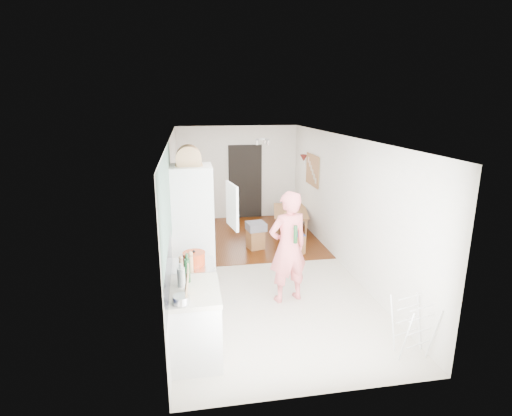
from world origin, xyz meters
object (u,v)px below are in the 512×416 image
object	(u,v)px
dining_chair	(294,233)
stool	(255,239)
person	(288,237)
dining_table	(291,222)
drying_rack	(413,328)

from	to	relation	value
dining_chair	stool	bearing A→B (deg)	144.45
person	dining_chair	bearing A→B (deg)	-122.65
dining_table	drying_rack	world-z (taller)	drying_rack
dining_chair	drying_rack	distance (m)	3.70
drying_rack	person	bearing A→B (deg)	109.11
person	drying_rack	world-z (taller)	person
person	dining_table	bearing A→B (deg)	-120.14
stool	dining_chair	bearing A→B (deg)	-27.03
person	dining_chair	size ratio (longest dim) A/B	2.45
dining_chair	person	bearing A→B (deg)	-116.65
person	drying_rack	bearing A→B (deg)	110.87
dining_chair	stool	distance (m)	0.89
dining_chair	drying_rack	size ratio (longest dim) A/B	1.16
person	stool	world-z (taller)	person
dining_table	drying_rack	bearing A→B (deg)	-166.07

